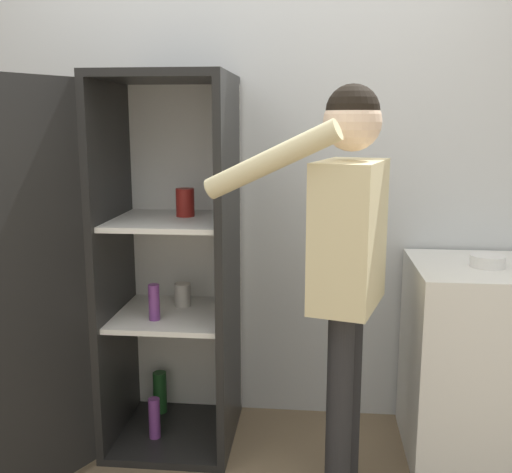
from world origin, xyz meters
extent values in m
cube|color=silver|center=(0.00, 0.98, 1.27)|extent=(7.00, 0.06, 2.55)
cube|color=black|center=(-0.35, 0.62, 0.02)|extent=(0.59, 0.61, 0.04)
cube|color=black|center=(-0.35, 0.62, 1.74)|extent=(0.59, 0.61, 0.04)
cube|color=white|center=(-0.35, 0.91, 0.88)|extent=(0.59, 0.03, 1.69)
cube|color=black|center=(-0.63, 0.62, 0.88)|extent=(0.03, 0.61, 1.69)
cube|color=black|center=(-0.08, 0.62, 0.88)|extent=(0.04, 0.61, 1.69)
cube|color=white|center=(-0.35, 0.62, 0.63)|extent=(0.52, 0.54, 0.02)
cube|color=white|center=(-0.35, 0.62, 1.09)|extent=(0.52, 0.54, 0.02)
cube|color=black|center=(-0.81, 0.07, 0.88)|extent=(0.32, 0.54, 1.69)
cylinder|color=maroon|center=(-0.29, 0.69, 1.17)|extent=(0.09, 0.09, 0.13)
cylinder|color=#723884|center=(-0.41, 0.51, 0.73)|extent=(0.05, 0.05, 0.17)
cylinder|color=beige|center=(-0.32, 0.72, 0.70)|extent=(0.08, 0.08, 0.12)
cylinder|color=#1E5123|center=(-0.47, 0.79, 0.14)|extent=(0.07, 0.07, 0.22)
cylinder|color=#723884|center=(-0.43, 0.54, 0.14)|extent=(0.06, 0.06, 0.20)
cylinder|color=#262628|center=(0.43, 0.19, 0.41)|extent=(0.11, 0.11, 0.82)
cylinder|color=#262628|center=(0.48, 0.35, 0.41)|extent=(0.11, 0.11, 0.82)
cube|color=beige|center=(0.46, 0.27, 1.11)|extent=(0.33, 0.46, 0.58)
sphere|color=beige|center=(0.46, 0.27, 1.55)|extent=(0.23, 0.23, 0.23)
sphere|color=black|center=(0.46, 0.27, 1.58)|extent=(0.21, 0.21, 0.21)
cylinder|color=beige|center=(0.16, 0.12, 1.41)|extent=(0.53, 0.22, 0.31)
cylinder|color=beige|center=(0.52, 0.50, 1.08)|extent=(0.08, 0.08, 0.55)
cube|color=white|center=(1.12, 0.61, 0.46)|extent=(0.71, 0.63, 0.92)
cylinder|color=white|center=(1.08, 0.59, 0.94)|extent=(0.15, 0.15, 0.05)
camera|label=1|loc=(0.32, -2.07, 1.56)|focal=42.00mm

